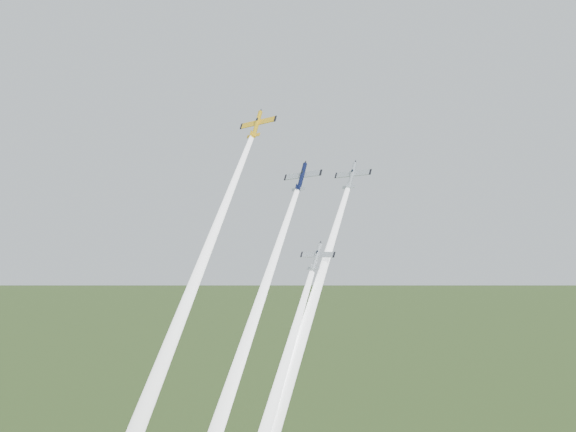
# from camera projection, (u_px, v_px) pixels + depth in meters

# --- Properties ---
(plane_yellow) EXTENTS (8.62, 7.00, 8.58)m
(plane_yellow) POSITION_uv_depth(u_px,v_px,m) (257.00, 124.00, 141.77)
(plane_yellow) COLOR yellow
(smoke_trail_yellow) EXTENTS (8.28, 37.25, 53.04)m
(smoke_trail_yellow) POSITION_uv_depth(u_px,v_px,m) (197.00, 275.00, 124.96)
(smoke_trail_yellow) COLOR white
(plane_navy) EXTENTS (8.23, 6.72, 8.04)m
(plane_navy) POSITION_uv_depth(u_px,v_px,m) (302.00, 177.00, 137.18)
(plane_navy) COLOR #0C1337
(smoke_trail_navy) EXTENTS (8.07, 36.38, 51.73)m
(smoke_trail_navy) POSITION_uv_depth(u_px,v_px,m) (248.00, 336.00, 120.74)
(smoke_trail_navy) COLOR white
(plane_silver_right) EXTENTS (8.04, 6.48, 7.39)m
(plane_silver_right) POSITION_uv_depth(u_px,v_px,m) (352.00, 175.00, 137.53)
(plane_silver_right) COLOR #B5BEC4
(smoke_trail_silver_right) EXTENTS (8.78, 36.00, 51.24)m
(smoke_trail_silver_right) POSITION_uv_depth(u_px,v_px,m) (304.00, 332.00, 121.43)
(smoke_trail_silver_right) COLOR white
(plane_silver_low) EXTENTS (7.19, 5.47, 6.24)m
(plane_silver_low) POSITION_uv_depth(u_px,v_px,m) (317.00, 256.00, 127.46)
(plane_silver_low) COLOR #AFB7BE
(smoke_trail_silver_low) EXTENTS (6.95, 31.46, 44.36)m
(smoke_trail_silver_low) POSITION_uv_depth(u_px,v_px,m) (270.00, 414.00, 113.09)
(smoke_trail_silver_low) COLOR white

